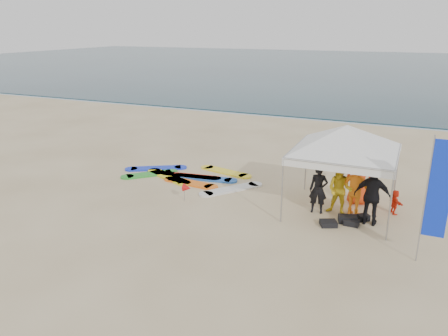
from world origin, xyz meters
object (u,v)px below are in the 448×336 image
person_yellow (340,190)px  person_orange_b (359,178)px  canopy_tent (347,125)px  marker_pennant (187,188)px  person_black_a (318,189)px  person_black_b (372,196)px  person_seated (395,202)px  feather_flag (438,191)px  surfboard_spread (189,177)px  person_orange_a (356,186)px

person_yellow → person_orange_b: size_ratio=0.89×
canopy_tent → marker_pennant: size_ratio=7.04×
person_yellow → marker_pennant: 5.22m
person_black_a → person_black_b: 1.74m
person_seated → marker_pennant: 7.03m
person_black_b → feather_flag: (1.64, -1.86, 1.07)m
person_yellow → person_orange_b: bearing=76.5°
person_black_b → canopy_tent: canopy_tent is taller
person_orange_b → person_seated: bearing=145.7°
canopy_tent → surfboard_spread: (-6.23, 0.97, -2.92)m
canopy_tent → feather_flag: (2.66, -2.50, -0.93)m
person_yellow → surfboard_spread: size_ratio=0.29×
person_yellow → person_black_b: person_black_b is taller
person_black_a → person_orange_b: (1.11, 1.34, 0.14)m
person_black_a → person_orange_a: bearing=10.4°
person_yellow → person_seated: (1.69, 0.77, -0.44)m
person_orange_a → person_black_b: (0.57, -0.62, -0.02)m
person_orange_a → feather_flag: (2.21, -2.48, 1.06)m
person_orange_a → feather_flag: size_ratio=0.56×
person_orange_b → person_yellow: bearing=53.6°
person_seated → marker_pennant: bearing=78.5°
person_orange_b → marker_pennant: bearing=5.8°
person_black_b → person_orange_b: size_ratio=1.00×
person_black_a → person_black_b: person_black_b is taller
canopy_tent → person_black_b: bearing=-32.2°
surfboard_spread → person_seated: bearing=-3.2°
person_yellow → feather_flag: (2.69, -2.27, 1.18)m
canopy_tent → feather_flag: size_ratio=1.30×
person_orange_a → marker_pennant: size_ratio=3.04×
person_seated → person_black_a: bearing=85.0°
person_black_a → person_yellow: (0.67, 0.15, 0.03)m
person_orange_b → feather_flag: feather_flag is taller
person_yellow → marker_pennant: bearing=-161.7°
person_black_b → person_orange_b: person_orange_b is taller
person_orange_a → surfboard_spread: 6.83m
person_black_b → person_orange_b: 1.71m
person_yellow → marker_pennant: size_ratio=2.66×
person_orange_b → canopy_tent: 2.25m
person_yellow → marker_pennant: person_yellow is taller
person_black_b → marker_pennant: person_black_b is taller
person_seated → surfboard_spread: 7.92m
person_seated → person_orange_b: bearing=45.4°
person_black_a → person_seated: (2.36, 0.92, -0.40)m
canopy_tent → person_yellow: bearing=-96.2°
person_black_b → person_orange_a: bearing=-44.6°
person_yellow → person_orange_a: 0.54m
person_orange_a → person_black_a: bearing=29.6°
person_orange_b → surfboard_spread: (-6.65, 0.02, -0.92)m
person_orange_a → person_seated: bearing=-143.2°
feather_flag → person_seated: bearing=108.1°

